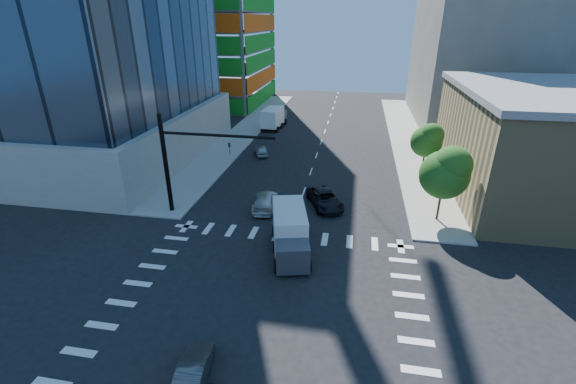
# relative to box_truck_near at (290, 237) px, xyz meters

# --- Properties ---
(ground) EXTENTS (160.00, 160.00, 0.00)m
(ground) POSITION_rel_box_truck_near_xyz_m (-0.57, -6.53, -1.44)
(ground) COLOR black
(ground) RESTS_ON ground
(road_markings) EXTENTS (20.00, 20.00, 0.01)m
(road_markings) POSITION_rel_box_truck_near_xyz_m (-0.57, -6.53, -1.43)
(road_markings) COLOR silver
(road_markings) RESTS_ON ground
(sidewalk_ne) EXTENTS (5.00, 60.00, 0.15)m
(sidewalk_ne) POSITION_rel_box_truck_near_xyz_m (11.93, 33.47, -1.36)
(sidewalk_ne) COLOR gray
(sidewalk_ne) RESTS_ON ground
(sidewalk_nw) EXTENTS (5.00, 60.00, 0.15)m
(sidewalk_nw) POSITION_rel_box_truck_near_xyz_m (-13.07, 33.47, -1.36)
(sidewalk_nw) COLOR gray
(sidewalk_nw) RESTS_ON ground
(commercial_building) EXTENTS (20.50, 22.50, 10.60)m
(commercial_building) POSITION_rel_box_truck_near_xyz_m (24.43, 15.47, 3.87)
(commercial_building) COLOR #968457
(commercial_building) RESTS_ON ground
(bg_building_ne) EXTENTS (24.00, 30.00, 28.00)m
(bg_building_ne) POSITION_rel_box_truck_near_xyz_m (26.43, 48.47, 12.56)
(bg_building_ne) COLOR #635E59
(bg_building_ne) RESTS_ON ground
(signal_mast_nw) EXTENTS (10.20, 0.40, 9.00)m
(signal_mast_nw) POSITION_rel_box_truck_near_xyz_m (-10.57, 4.97, 4.05)
(signal_mast_nw) COLOR black
(signal_mast_nw) RESTS_ON sidewalk_nw
(tree_south) EXTENTS (4.16, 4.16, 6.82)m
(tree_south) POSITION_rel_box_truck_near_xyz_m (12.06, 7.37, 3.25)
(tree_south) COLOR #382316
(tree_south) RESTS_ON sidewalk_ne
(tree_north) EXTENTS (3.54, 3.52, 5.78)m
(tree_north) POSITION_rel_box_truck_near_xyz_m (12.36, 19.37, 2.55)
(tree_north) COLOR #382316
(tree_north) RESTS_ON sidewalk_ne
(car_nb_far) EXTENTS (4.43, 5.99, 1.51)m
(car_nb_far) POSITION_rel_box_truck_near_xyz_m (1.86, 8.59, -0.68)
(car_nb_far) COLOR black
(car_nb_far) RESTS_ON ground
(car_sb_near) EXTENTS (2.60, 5.27, 1.47)m
(car_sb_near) POSITION_rel_box_truck_near_xyz_m (-3.65, 7.19, -0.70)
(car_sb_near) COLOR silver
(car_sb_near) RESTS_ON ground
(car_sb_mid) EXTENTS (2.80, 4.12, 1.30)m
(car_sb_mid) POSITION_rel_box_truck_near_xyz_m (-7.80, 22.35, -0.79)
(car_sb_mid) COLOR #9FA2A6
(car_sb_mid) RESTS_ON ground
(car_sb_cross) EXTENTS (1.84, 3.98, 1.26)m
(car_sb_cross) POSITION_rel_box_truck_near_xyz_m (-2.72, -12.11, -0.81)
(car_sb_cross) COLOR #454549
(car_sb_cross) RESTS_ON ground
(box_truck_near) EXTENTS (4.03, 6.65, 3.25)m
(box_truck_near) POSITION_rel_box_truck_near_xyz_m (0.00, 0.00, 0.00)
(box_truck_near) COLOR black
(box_truck_near) RESTS_ON ground
(box_truck_far) EXTENTS (3.21, 6.55, 3.33)m
(box_truck_far) POSITION_rel_box_truck_near_xyz_m (-9.00, 36.47, 0.04)
(box_truck_far) COLOR black
(box_truck_far) RESTS_ON ground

